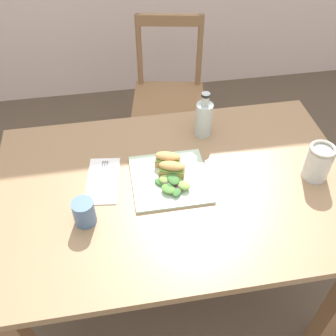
% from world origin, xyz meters
% --- Properties ---
extents(ground_plane, '(9.36, 9.36, 0.00)m').
position_xyz_m(ground_plane, '(0.00, 0.00, 0.00)').
color(ground_plane, brown).
extents(dining_table, '(1.26, 0.82, 0.74)m').
position_xyz_m(dining_table, '(-0.12, -0.00, 0.61)').
color(dining_table, '#997551').
rests_on(dining_table, ground).
extents(chair_wooden_far, '(0.47, 0.47, 0.87)m').
position_xyz_m(chair_wooden_far, '(0.02, 0.95, 0.45)').
color(chair_wooden_far, '#8E6642').
rests_on(chair_wooden_far, ground).
extents(plate_lunch, '(0.26, 0.26, 0.01)m').
position_xyz_m(plate_lunch, '(-0.14, 0.03, 0.74)').
color(plate_lunch, beige).
rests_on(plate_lunch, dining_table).
extents(sandwich_half_front, '(0.10, 0.08, 0.06)m').
position_xyz_m(sandwich_half_front, '(-0.13, 0.04, 0.78)').
color(sandwich_half_front, tan).
rests_on(sandwich_half_front, plate_lunch).
extents(sandwich_half_back, '(0.10, 0.08, 0.06)m').
position_xyz_m(sandwich_half_back, '(-0.13, 0.09, 0.78)').
color(sandwich_half_back, tan).
rests_on(sandwich_half_back, plate_lunch).
extents(salad_mixed_greens, '(0.13, 0.11, 0.03)m').
position_xyz_m(salad_mixed_greens, '(-0.13, -0.01, 0.76)').
color(salad_mixed_greens, '#518438').
rests_on(salad_mixed_greens, plate_lunch).
extents(napkin_folded, '(0.14, 0.23, 0.00)m').
position_xyz_m(napkin_folded, '(-0.37, 0.06, 0.74)').
color(napkin_folded, white).
rests_on(napkin_folded, dining_table).
extents(fork_on_napkin, '(0.05, 0.19, 0.00)m').
position_xyz_m(fork_on_napkin, '(-0.37, 0.08, 0.75)').
color(fork_on_napkin, silver).
rests_on(fork_on_napkin, napkin_folded).
extents(bottle_cold_brew, '(0.06, 0.06, 0.19)m').
position_xyz_m(bottle_cold_brew, '(0.03, 0.26, 0.81)').
color(bottle_cold_brew, black).
rests_on(bottle_cold_brew, dining_table).
extents(mason_jar_iced_tea, '(0.09, 0.09, 0.13)m').
position_xyz_m(mason_jar_iced_tea, '(0.37, -0.04, 0.80)').
color(mason_jar_iced_tea, gold).
rests_on(mason_jar_iced_tea, dining_table).
extents(cup_extra_side, '(0.07, 0.07, 0.09)m').
position_xyz_m(cup_extra_side, '(-0.43, -0.11, 0.78)').
color(cup_extra_side, '#4C6B93').
rests_on(cup_extra_side, dining_table).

